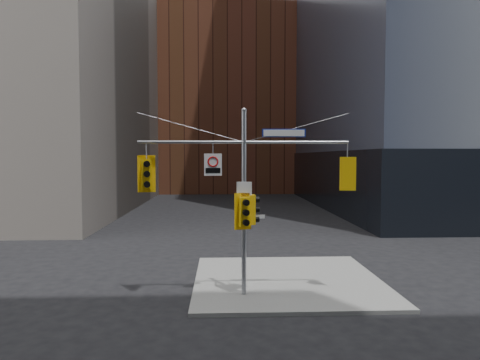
{
  "coord_description": "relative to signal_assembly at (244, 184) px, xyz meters",
  "views": [
    {
      "loc": [
        -0.85,
        -14.22,
        5.43
      ],
      "look_at": [
        -0.15,
        2.0,
        4.56
      ],
      "focal_mm": 32.0,
      "sensor_mm": 36.0,
      "label": 1
    }
  ],
  "objects": [
    {
      "name": "regulatory_sign_pole",
      "position": [
        0.0,
        -0.11,
        -0.31
      ],
      "size": [
        0.58,
        0.11,
        0.76
      ],
      "rotation": [
        0.0,
        0.0,
        -0.13
      ],
      "color": "silver",
      "rests_on": "ground"
    },
    {
      "name": "street_blade_ew",
      "position": [
        0.45,
        0.01,
        -1.27
      ],
      "size": [
        0.71,
        0.08,
        0.14
      ],
      "rotation": [
        0.0,
        0.0,
        0.08
      ],
      "color": "silver",
      "rests_on": "ground"
    },
    {
      "name": "brick_midrise",
      "position": [
        0.0,
        56.01,
        9.58
      ],
      "size": [
        26.0,
        20.0,
        28.0
      ],
      "primitive_type": "cube",
      "color": "brown",
      "rests_on": "ground"
    },
    {
      "name": "ground",
      "position": [
        0.0,
        -1.99,
        -4.42
      ],
      "size": [
        160.0,
        160.0,
        0.0
      ],
      "primitive_type": "plane",
      "color": "black",
      "rests_on": "ground"
    },
    {
      "name": "street_blade_ns",
      "position": [
        0.0,
        0.46,
        -1.49
      ],
      "size": [
        0.12,
        0.69,
        0.14
      ],
      "rotation": [
        0.0,
        0.0,
        0.13
      ],
      "color": "#145926",
      "rests_on": "ground"
    },
    {
      "name": "traffic_light_pole_side",
      "position": [
        0.33,
        0.02,
        -0.99
      ],
      "size": [
        0.48,
        0.41,
        1.13
      ],
      "rotation": [
        0.0,
        0.0,
        1.74
      ],
      "color": "#F1B40C",
      "rests_on": "ground"
    },
    {
      "name": "street_sign_blade",
      "position": [
        1.52,
        0.0,
        1.93
      ],
      "size": [
        1.66,
        0.09,
        0.32
      ],
      "rotation": [
        0.0,
        0.0,
        -0.03
      ],
      "color": "navy",
      "rests_on": "ground"
    },
    {
      "name": "signal_assembly",
      "position": [
        0.0,
        0.0,
        0.0
      ],
      "size": [
        8.0,
        0.8,
        7.3
      ],
      "color": "#94969C",
      "rests_on": "ground"
    },
    {
      "name": "sidewalk_corner",
      "position": [
        2.0,
        2.01,
        -4.34
      ],
      "size": [
        8.0,
        8.0,
        0.15
      ],
      "primitive_type": "cube",
      "color": "gray",
      "rests_on": "ground"
    },
    {
      "name": "traffic_light_pole_front",
      "position": [
        -0.0,
        -0.27,
        -1.04
      ],
      "size": [
        0.65,
        0.61,
        1.39
      ],
      "rotation": [
        0.0,
        0.0,
        0.26
      ],
      "color": "#F1B40C",
      "rests_on": "ground"
    },
    {
      "name": "regulatory_sign_arm",
      "position": [
        -1.18,
        -0.02,
        0.76
      ],
      "size": [
        0.67,
        0.08,
        0.84
      ],
      "rotation": [
        0.0,
        0.0,
        0.04
      ],
      "color": "silver",
      "rests_on": "ground"
    },
    {
      "name": "traffic_light_west_arm",
      "position": [
        -3.68,
        0.01,
        0.38
      ],
      "size": [
        0.67,
        0.61,
        1.42
      ],
      "rotation": [
        0.0,
        0.0,
        0.21
      ],
      "color": "#F1B40C",
      "rests_on": "ground"
    },
    {
      "name": "traffic_light_east_arm",
      "position": [
        3.98,
        0.0,
        0.38
      ],
      "size": [
        0.61,
        0.53,
        1.28
      ],
      "rotation": [
        0.0,
        0.0,
        2.99
      ],
      "color": "#F1B40C",
      "rests_on": "ground"
    }
  ]
}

